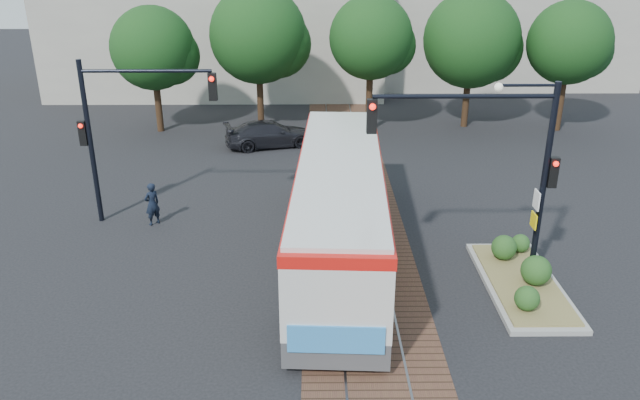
{
  "coord_description": "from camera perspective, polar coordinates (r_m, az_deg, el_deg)",
  "views": [
    {
      "loc": [
        -1.46,
        -17.43,
        9.69
      ],
      "look_at": [
        -1.3,
        2.06,
        1.6
      ],
      "focal_mm": 35.0,
      "sensor_mm": 36.0,
      "label": 1
    }
  ],
  "objects": [
    {
      "name": "parked_car",
      "position": [
        31.97,
        -4.63,
        6.05
      ],
      "size": [
        4.84,
        3.01,
        1.31
      ],
      "primitive_type": "imported",
      "rotation": [
        0.0,
        0.0,
        1.85
      ],
      "color": "black",
      "rests_on": "ground"
    },
    {
      "name": "warehouses",
      "position": [
        46.56,
        0.69,
        15.29
      ],
      "size": [
        40.0,
        13.0,
        8.0
      ],
      "color": "#ADA899",
      "rests_on": "ground"
    },
    {
      "name": "city_bus",
      "position": [
        20.1,
        1.82,
        -0.36
      ],
      "size": [
        3.29,
        12.67,
        3.36
      ],
      "rotation": [
        0.0,
        0.0,
        -0.05
      ],
      "color": "#444447",
      "rests_on": "ground"
    },
    {
      "name": "signal_pole_left",
      "position": [
        23.25,
        -17.87,
        6.95
      ],
      "size": [
        4.99,
        0.34,
        6.0
      ],
      "color": "black",
      "rests_on": "ground"
    },
    {
      "name": "tree_row",
      "position": [
        34.3,
        4.12,
        14.37
      ],
      "size": [
        26.4,
        5.6,
        7.67
      ],
      "color": "#382314",
      "rests_on": "ground"
    },
    {
      "name": "traffic_island",
      "position": [
        20.01,
        18.0,
        -6.56
      ],
      "size": [
        2.2,
        5.2,
        1.13
      ],
      "color": "gray",
      "rests_on": "ground"
    },
    {
      "name": "signal_pole_main",
      "position": [
        18.31,
        16.49,
        4.01
      ],
      "size": [
        5.49,
        0.46,
        6.0
      ],
      "color": "black",
      "rests_on": "ground"
    },
    {
      "name": "officer",
      "position": [
        23.63,
        -15.1,
        -0.35
      ],
      "size": [
        0.69,
        0.69,
        1.62
      ],
      "primitive_type": "imported",
      "rotation": [
        0.0,
        0.0,
        3.91
      ],
      "color": "black",
      "rests_on": "ground"
    },
    {
      "name": "trackbed",
      "position": [
        23.56,
        3.12,
        -1.76
      ],
      "size": [
        3.6,
        40.0,
        0.02
      ],
      "color": "#523625",
      "rests_on": "ground"
    },
    {
      "name": "ground",
      "position": [
        20.0,
        3.8,
        -6.49
      ],
      "size": [
        120.0,
        120.0,
        0.0
      ],
      "primitive_type": "plane",
      "color": "black",
      "rests_on": "ground"
    }
  ]
}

